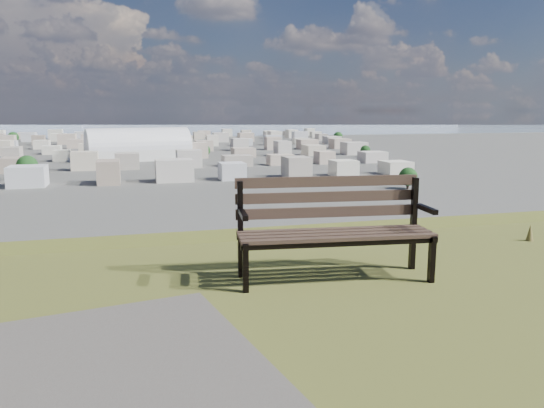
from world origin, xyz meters
name	(u,v)px	position (x,y,z in m)	size (l,w,h in m)	color
park_bench	(333,222)	(-0.12, 2.58, 25.47)	(1.64, 0.67, 0.83)	#413225
arena	(139,150)	(3.26, 295.44, 5.36)	(57.17, 32.49, 22.73)	silver
city_blocks	(131,143)	(0.00, 394.44, 3.50)	(395.00, 361.00, 7.00)	silver
city_trees	(84,149)	(-26.39, 319.00, 4.83)	(406.52, 387.20, 9.98)	#35221A
bay_water	(129,127)	(0.00, 900.00, 0.00)	(2400.00, 700.00, 0.12)	#9AB2C4
far_hills	(103,111)	(-60.92, 1402.93, 25.47)	(2050.00, 340.00, 60.00)	#8289A2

